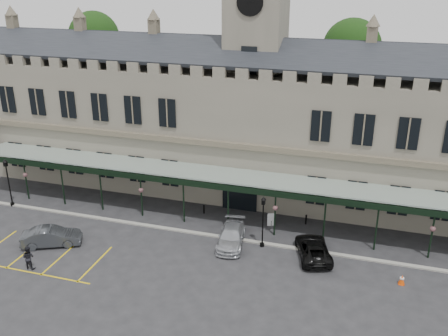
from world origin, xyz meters
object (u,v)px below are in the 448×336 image
(lamp_post_mid, at_px, (263,217))
(clock_tower, at_px, (256,57))
(station_building, at_px, (254,127))
(car_van, at_px, (313,249))
(lamp_post_left, at_px, (8,178))
(car_left_b, at_px, (51,237))
(car_taxi, at_px, (231,236))
(sign_board, at_px, (271,220))
(traffic_cone, at_px, (402,280))
(person_b, at_px, (28,257))

(lamp_post_mid, bearing_deg, clock_tower, 107.59)
(station_building, xyz_separation_m, lamp_post_mid, (3.45, -10.79, -3.86))
(station_building, height_order, lamp_post_mid, station_building)
(car_van, bearing_deg, lamp_post_mid, -22.76)
(lamp_post_left, distance_m, lamp_post_mid, 23.94)
(car_left_b, relative_size, car_taxi, 0.94)
(car_left_b, bearing_deg, sign_board, -88.60)
(lamp_post_left, distance_m, sign_board, 24.25)
(traffic_cone, bearing_deg, lamp_post_left, 175.88)
(person_b, bearing_deg, station_building, -124.94)
(station_building, relative_size, lamp_post_left, 12.80)
(lamp_post_left, distance_m, traffic_cone, 34.63)
(lamp_post_mid, height_order, car_van, lamp_post_mid)
(sign_board, distance_m, car_left_b, 18.13)
(lamp_post_mid, bearing_deg, sign_board, 90.05)
(station_building, bearing_deg, car_van, -55.93)
(traffic_cone, bearing_deg, sign_board, 151.58)
(clock_tower, bearing_deg, car_van, -56.14)
(station_building, distance_m, car_van, 14.62)
(lamp_post_mid, distance_m, car_left_b, 16.91)
(lamp_post_left, xyz_separation_m, car_taxi, (21.49, -0.72, -2.07))
(car_left_b, distance_m, person_b, 3.38)
(car_left_b, bearing_deg, station_building, -65.01)
(car_taxi, height_order, person_b, person_b)
(car_taxi, relative_size, person_b, 2.66)
(lamp_post_left, bearing_deg, car_taxi, -1.93)
(sign_board, relative_size, car_van, 0.25)
(traffic_cone, relative_size, car_van, 0.15)
(station_building, xyz_separation_m, sign_board, (3.44, -7.24, -5.88))
(lamp_post_mid, xyz_separation_m, car_taxi, (-2.45, -0.39, -1.89))
(lamp_post_left, xyz_separation_m, sign_board, (23.93, 3.21, -2.19))
(station_building, xyz_separation_m, traffic_cone, (13.96, -12.94, -6.11))
(station_building, relative_size, clock_tower, 2.42)
(car_taxi, bearing_deg, person_b, -158.24)
(station_building, distance_m, traffic_cone, 19.99)
(lamp_post_mid, distance_m, car_van, 4.52)
(clock_tower, distance_m, sign_board, 14.91)
(lamp_post_left, relative_size, lamp_post_mid, 1.07)
(sign_board, xyz_separation_m, car_van, (4.08, -3.88, 0.09))
(clock_tower, bearing_deg, sign_board, -64.83)
(lamp_post_mid, height_order, person_b, lamp_post_mid)
(car_taxi, xyz_separation_m, person_b, (-13.30, -7.67, 0.21))
(station_building, height_order, traffic_cone, station_building)
(car_left_b, height_order, person_b, person_b)
(car_van, height_order, person_b, person_b)
(station_building, height_order, car_left_b, station_building)
(sign_board, height_order, car_left_b, car_left_b)
(clock_tower, height_order, sign_board, clock_tower)
(sign_board, bearing_deg, car_left_b, -170.47)
(lamp_post_mid, bearing_deg, traffic_cone, -11.54)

